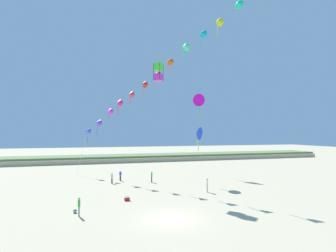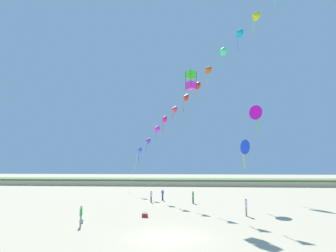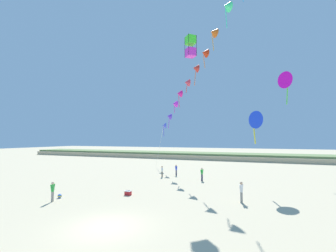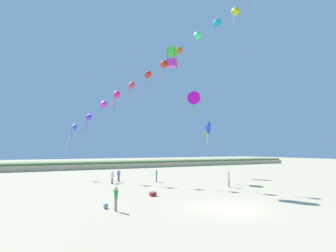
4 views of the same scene
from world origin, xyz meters
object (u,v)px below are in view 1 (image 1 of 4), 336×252
person_mid_center (152,176)px  large_kite_low_lead (199,100)px  person_far_left (79,205)px  person_far_right (207,184)px  person_near_right (112,177)px  person_near_left (120,175)px  beach_cooler (127,199)px  large_kite_high_solo (158,72)px  beach_ball (75,211)px  large_kite_mid_trail (198,133)px

person_mid_center → large_kite_low_lead: large_kite_low_lead is taller
person_far_left → person_far_right: size_ratio=0.98×
person_near_right → person_mid_center: 5.85m
person_near_left → beach_cooler: person_near_left is taller
person_far_right → large_kite_low_lead: 20.49m
large_kite_high_solo → person_far_right: bearing=-35.4°
person_far_right → beach_ball: size_ratio=4.77×
person_near_left → beach_ball: size_ratio=4.31×
person_near_left → large_kite_mid_trail: (10.69, -5.51, 6.46)m
large_kite_low_lead → person_near_right: bearing=-159.9°
large_kite_high_solo → person_mid_center: bearing=88.3°
person_near_left → person_far_right: 14.62m
person_far_right → beach_ball: (-15.37, -4.35, -0.82)m
person_near_right → person_far_right: person_far_right is taller
person_near_left → person_far_right: (9.58, -11.04, 0.10)m
large_kite_high_solo → beach_cooler: bearing=-133.7°
person_far_left → large_kite_low_lead: (20.50, 20.68, 12.62)m
person_near_right → person_mid_center: (5.80, -0.78, 0.07)m
large_kite_mid_trail → large_kite_high_solo: size_ratio=1.52×
large_kite_low_lead → beach_cooler: (-15.69, -16.42, -13.38)m
person_far_right → large_kite_low_lead: large_kite_low_lead is taller
person_far_right → beach_ball: bearing=-164.2°
large_kite_mid_trail → person_near_right: bearing=163.4°
person_near_left → large_kite_low_lead: (15.11, 4.14, 12.69)m
person_far_left → beach_cooler: (4.81, 4.26, -0.76)m
person_mid_center → large_kite_high_solo: (-0.14, -4.57, 14.69)m
person_near_right → person_mid_center: bearing=-7.6°
person_near_left → person_mid_center: bearing=-31.4°
person_mid_center → large_kite_low_lead: (10.73, 6.81, 12.64)m
person_near_right → large_kite_mid_trail: size_ratio=0.43×
large_kite_high_solo → beach_ball: (-10.02, -8.16, -15.46)m
person_near_left → person_far_left: 17.40m
person_near_left → person_mid_center: 5.12m
person_mid_center → person_far_left: (-9.76, -13.87, 0.02)m
person_near_left → large_kite_low_lead: bearing=15.3°
person_far_left → beach_cooler: person_far_left is taller
large_kite_low_lead → beach_ball: bearing=-136.9°
large_kite_mid_trail → beach_cooler: (-11.27, -6.77, -7.15)m
person_near_right → large_kite_mid_trail: bearing=-16.6°
person_mid_center → large_kite_mid_trail: (6.32, -2.84, 6.41)m
person_near_right → large_kite_mid_trail: 14.20m
person_near_right → person_mid_center: person_mid_center is taller
person_far_left → person_far_right: (14.97, 5.49, 0.02)m
large_kite_mid_trail → beach_ball: large_kite_mid_trail is taller
beach_cooler → beach_ball: size_ratio=1.59×
beach_cooler → large_kite_mid_trail: bearing=31.0°
large_kite_low_lead → person_far_left: bearing=-134.7°
person_far_right → large_kite_high_solo: size_ratio=0.74×
person_far_right → large_kite_low_lead: (5.52, 15.19, 12.59)m
person_near_left → person_far_right: bearing=-49.1°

